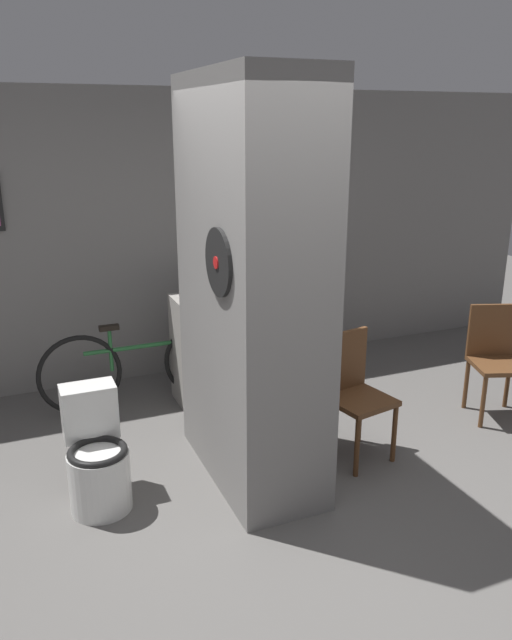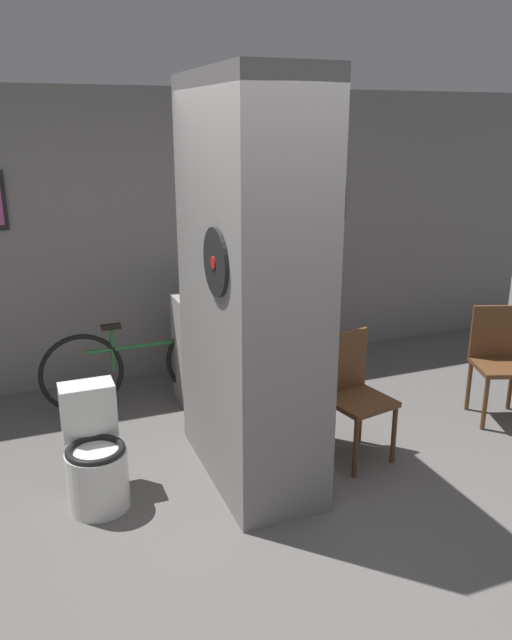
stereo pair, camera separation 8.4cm
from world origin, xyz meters
name	(u,v)px [view 2 (the right image)]	position (x,y,z in m)	size (l,w,h in m)	color
ground_plane	(295,521)	(0.00, 0.00, 0.00)	(14.00, 14.00, 0.00)	#5B5956
wall_back	(177,237)	(0.00, 2.63, 1.30)	(8.00, 0.09, 2.60)	gray
pillar_center	(250,289)	(-0.04, 0.65, 1.30)	(0.62, 1.30, 2.60)	gray
counter_shelf	(247,344)	(0.39, 1.85, 0.46)	(1.24, 0.44, 0.93)	gray
toilet	(95,457)	(-1.08, 0.66, 0.31)	(0.38, 0.54, 0.73)	silver
chair_near_pillar	(353,390)	(0.71, 0.58, 0.51)	(0.48, 0.48, 0.91)	brown
chair_by_doorway	(499,357)	(2.12, 0.71, 0.51)	(0.52, 0.52, 0.91)	brown
bicycle	(145,363)	(-0.48, 2.00, 0.36)	(1.73, 0.42, 0.74)	black
bottle_tall	(238,282)	(0.32, 1.88, 1.02)	(0.07, 0.07, 0.26)	#19598C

